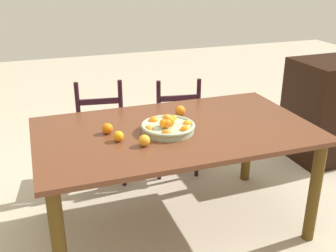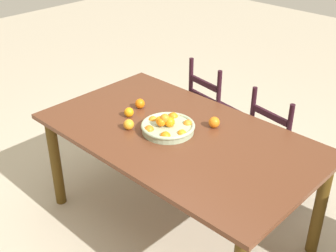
# 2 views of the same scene
# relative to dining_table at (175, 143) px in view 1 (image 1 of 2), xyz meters

# --- Properties ---
(ground_plane) EXTENTS (12.00, 12.00, 0.00)m
(ground_plane) POSITION_rel_dining_table_xyz_m (0.00, 0.00, -0.67)
(ground_plane) COLOR #B9AC94
(dining_table) EXTENTS (1.84, 1.06, 0.78)m
(dining_table) POSITION_rel_dining_table_xyz_m (0.00, 0.00, 0.00)
(dining_table) COLOR #59301C
(dining_table) RESTS_ON ground
(chair_near_window) EXTENTS (0.45, 0.45, 0.94)m
(chair_near_window) POSITION_rel_dining_table_xyz_m (-0.36, 0.84, -0.23)
(chair_near_window) COLOR black
(chair_near_window) RESTS_ON ground
(chair_by_cabinet) EXTENTS (0.46, 0.46, 0.91)m
(chair_by_cabinet) POSITION_rel_dining_table_xyz_m (0.30, 0.79, -0.24)
(chair_by_cabinet) COLOR black
(chair_by_cabinet) RESTS_ON ground
(cabinet) EXTENTS (0.80, 0.60, 0.97)m
(cabinet) POSITION_rel_dining_table_xyz_m (1.84, 0.60, -0.19)
(cabinet) COLOR black
(cabinet) RESTS_ON ground
(fruit_bowl) EXTENTS (0.35, 0.35, 0.13)m
(fruit_bowl) POSITION_rel_dining_table_xyz_m (-0.06, -0.04, 0.14)
(fruit_bowl) COLOR #9CAC89
(fruit_bowl) RESTS_ON dining_table
(orange_loose_0) EXTENTS (0.07, 0.07, 0.07)m
(orange_loose_0) POSITION_rel_dining_table_xyz_m (0.12, 0.22, 0.14)
(orange_loose_0) COLOR orange
(orange_loose_0) RESTS_ON dining_table
(orange_loose_1) EXTENTS (0.07, 0.07, 0.07)m
(orange_loose_1) POSITION_rel_dining_table_xyz_m (-0.44, 0.07, 0.14)
(orange_loose_1) COLOR orange
(orange_loose_1) RESTS_ON dining_table
(orange_loose_2) EXTENTS (0.07, 0.07, 0.07)m
(orange_loose_2) POSITION_rel_dining_table_xyz_m (-0.40, -0.07, 0.14)
(orange_loose_2) COLOR orange
(orange_loose_2) RESTS_ON dining_table
(orange_loose_3) EXTENTS (0.07, 0.07, 0.07)m
(orange_loose_3) POSITION_rel_dining_table_xyz_m (-0.27, -0.19, 0.14)
(orange_loose_3) COLOR orange
(orange_loose_3) RESTS_ON dining_table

